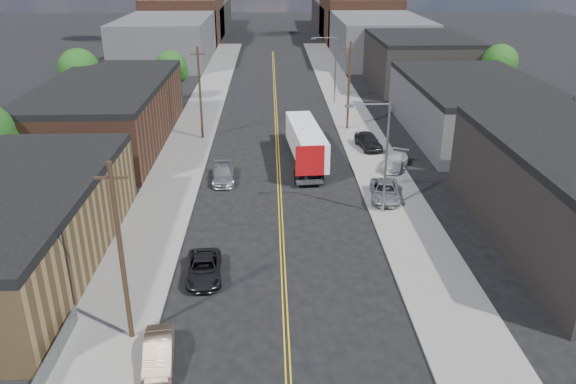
{
  "coord_description": "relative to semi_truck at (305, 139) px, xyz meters",
  "views": [
    {
      "loc": [
        -0.71,
        -14.64,
        18.84
      ],
      "look_at": [
        0.54,
        23.75,
        2.5
      ],
      "focal_mm": 35.0,
      "sensor_mm": 36.0,
      "label": 1
    }
  ],
  "objects": [
    {
      "name": "skyline_right_c",
      "position": [
        17.36,
        102.25,
        1.32
      ],
      "size": [
        16.0,
        40.0,
        7.0
      ],
      "primitive_type": "cube",
      "color": "black",
      "rests_on": "ground"
    },
    {
      "name": "tree_left_mid",
      "position": [
        -26.58,
        17.25,
        3.3
      ],
      "size": [
        5.1,
        5.04,
        8.37
      ],
      "color": "black",
      "rests_on": "ground"
    },
    {
      "name": "car_left_d",
      "position": [
        -7.64,
        -5.49,
        -1.51
      ],
      "size": [
        2.26,
        4.8,
        1.35
      ],
      "primitive_type": "imported",
      "rotation": [
        0.0,
        0.0,
        0.08
      ],
      "color": "#9CA0A1",
      "rests_on": "ground"
    },
    {
      "name": "skyline_right_b",
      "position": [
        17.36,
        82.25,
        2.82
      ],
      "size": [
        16.0,
        26.0,
        10.0
      ],
      "primitive_type": "cube",
      "color": "#4B2B1E",
      "rests_on": "ground"
    },
    {
      "name": "centerline",
      "position": [
        -2.64,
        7.25,
        -2.18
      ],
      "size": [
        0.32,
        120.0,
        0.01
      ],
      "primitive_type": "cube",
      "color": "gold",
      "rests_on": "ground"
    },
    {
      "name": "streetlight_near",
      "position": [
        4.96,
        -12.75,
        3.14
      ],
      "size": [
        3.39,
        0.25,
        9.0
      ],
      "color": "gray",
      "rests_on": "ground"
    },
    {
      "name": "warehouse_brown",
      "position": [
        -20.64,
        6.25,
        1.12
      ],
      "size": [
        12.0,
        26.0,
        6.6
      ],
      "color": "#4B2B1E",
      "rests_on": "ground"
    },
    {
      "name": "skyline_right_a",
      "position": [
        17.36,
        57.25,
        1.82
      ],
      "size": [
        16.0,
        30.0,
        8.0
      ],
      "primitive_type": "cube",
      "color": "#3E3E41",
      "rests_on": "ground"
    },
    {
      "name": "ground",
      "position": [
        -2.64,
        22.25,
        -2.18
      ],
      "size": [
        260.0,
        260.0,
        0.0
      ],
      "primitive_type": "plane",
      "color": "black",
      "rests_on": "ground"
    },
    {
      "name": "skyline_left_b",
      "position": [
        -22.64,
        82.25,
        2.82
      ],
      "size": [
        16.0,
        26.0,
        10.0
      ],
      "primitive_type": "cube",
      "color": "#4B2B1E",
      "rests_on": "ground"
    },
    {
      "name": "car_right_lot_c",
      "position": [
        6.8,
        2.95,
        -1.23
      ],
      "size": [
        2.68,
        4.98,
        1.61
      ],
      "primitive_type": "imported",
      "rotation": [
        0.0,
        0.0,
        0.17
      ],
      "color": "black",
      "rests_on": "sidewalk_right"
    },
    {
      "name": "skyline_left_c",
      "position": [
        -22.64,
        102.25,
        1.32
      ],
      "size": [
        16.0,
        40.0,
        7.0
      ],
      "primitive_type": "cube",
      "color": "black",
      "rests_on": "ground"
    },
    {
      "name": "skyline_left_a",
      "position": [
        -22.64,
        57.25,
        1.82
      ],
      "size": [
        16.0,
        30.0,
        8.0
      ],
      "primitive_type": "cube",
      "color": "#3E3E41",
      "rests_on": "ground"
    },
    {
      "name": "car_right_lot_a",
      "position": [
        6.01,
        -10.18,
        -1.34
      ],
      "size": [
        2.91,
        5.21,
        1.38
      ],
      "primitive_type": "imported",
      "rotation": [
        0.0,
        0.0,
        -0.13
      ],
      "color": "#A1A3A6",
      "rests_on": "sidewalk_right"
    },
    {
      "name": "utility_pole_left_near",
      "position": [
        -10.84,
        -27.75,
        2.95
      ],
      "size": [
        1.6,
        0.26,
        10.0
      ],
      "color": "black",
      "rests_on": "ground"
    },
    {
      "name": "streetlight_far",
      "position": [
        4.96,
        22.25,
        3.14
      ],
      "size": [
        3.39,
        0.25,
        9.0
      ],
      "color": "gray",
      "rests_on": "ground"
    },
    {
      "name": "industrial_right_b",
      "position": [
        19.36,
        8.25,
        0.87
      ],
      "size": [
        14.0,
        24.0,
        6.1
      ],
      "color": "#3E3E41",
      "rests_on": "ground"
    },
    {
      "name": "semi_truck",
      "position": [
        0.0,
        0.0,
        0.0
      ],
      "size": [
        3.51,
        14.85,
        3.84
      ],
      "rotation": [
        0.0,
        0.0,
        0.09
      ],
      "color": "white",
      "rests_on": "ground"
    },
    {
      "name": "utility_pole_left_far",
      "position": [
        -10.84,
        7.25,
        2.95
      ],
      "size": [
        1.6,
        0.26,
        10.0
      ],
      "color": "black",
      "rests_on": "ground"
    },
    {
      "name": "tree_left_far",
      "position": [
        -16.58,
        24.25,
        2.38
      ],
      "size": [
        4.35,
        4.2,
        6.97
      ],
      "color": "black",
      "rests_on": "ground"
    },
    {
      "name": "car_left_b",
      "position": [
        -9.04,
        -29.75,
        -1.53
      ],
      "size": [
        1.86,
        4.13,
        1.32
      ],
      "primitive_type": "imported",
      "rotation": [
        0.0,
        0.0,
        0.12
      ],
      "color": "#7C6551",
      "rests_on": "ground"
    },
    {
      "name": "sidewalk_right",
      "position": [
        6.86,
        7.25,
        -2.11
      ],
      "size": [
        5.0,
        140.0,
        0.15
      ],
      "primitive_type": "cube",
      "color": "slate",
      "rests_on": "ground"
    },
    {
      "name": "industrial_right_c",
      "position": [
        19.36,
        34.25,
        1.62
      ],
      "size": [
        14.0,
        22.0,
        7.6
      ],
      "color": "black",
      "rests_on": "ground"
    },
    {
      "name": "car_left_c",
      "position": [
        -7.64,
        -21.75,
        -1.53
      ],
      "size": [
        2.54,
        4.84,
        1.3
      ],
      "primitive_type": "imported",
      "rotation": [
        0.0,
        0.0,
        0.08
      ],
      "color": "black",
      "rests_on": "ground"
    },
    {
      "name": "utility_pole_right",
      "position": [
        5.56,
        10.25,
        2.95
      ],
      "size": [
        1.6,
        0.26,
        10.0
      ],
      "color": "black",
      "rests_on": "ground"
    },
    {
      "name": "warehouse_tan",
      "position": [
        -20.64,
        -19.75,
        0.62
      ],
      "size": [
        12.0,
        22.0,
        5.6
      ],
      "color": "brown",
      "rests_on": "ground"
    },
    {
      "name": "car_right_lot_b",
      "position": [
        8.36,
        -2.98,
        -1.36
      ],
      "size": [
        3.7,
        4.98,
        1.34
      ],
      "primitive_type": "imported",
      "rotation": [
        0.0,
        0.0,
        -0.45
      ],
      "color": "#AEAEAE",
      "rests_on": "sidewalk_right"
    },
    {
      "name": "sidewalk_left",
      "position": [
        -12.14,
        7.25,
        -2.11
      ],
      "size": [
        5.0,
        140.0,
        0.15
      ],
      "primitive_type": "cube",
      "color": "slate",
      "rests_on": "ground"
    },
    {
      "name": "tree_right_far",
      "position": [
        27.42,
        22.25,
        2.99
      ],
      "size": [
        4.85,
        4.76,
        7.91
      ],
      "color": "black",
      "rests_on": "ground"
    }
  ]
}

